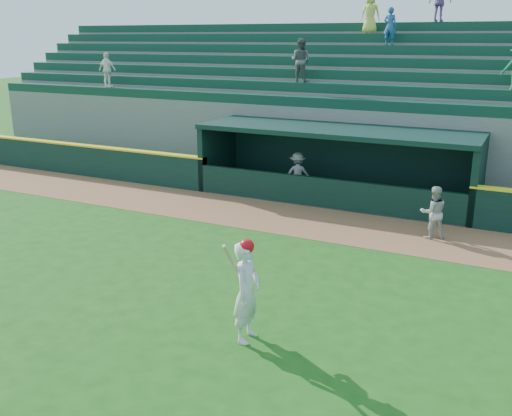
{
  "coord_description": "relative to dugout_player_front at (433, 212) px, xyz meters",
  "views": [
    {
      "loc": [
        6.02,
        -10.58,
        5.38
      ],
      "look_at": [
        0.0,
        1.6,
        1.3
      ],
      "focal_mm": 40.0,
      "sensor_mm": 36.0,
      "label": 1
    }
  ],
  "objects": [
    {
      "name": "warning_track",
      "position": [
        -3.76,
        -0.14,
        -0.74
      ],
      "size": [
        40.0,
        3.0,
        0.01
      ],
      "primitive_type": "cube",
      "color": "brown",
      "rests_on": "ground"
    },
    {
      "name": "dugout",
      "position": [
        -3.76,
        2.96,
        0.61
      ],
      "size": [
        9.4,
        2.8,
        2.46
      ],
      "color": "slate",
      "rests_on": "ground"
    },
    {
      "name": "dugout_player_front",
      "position": [
        0.0,
        0.0,
        0.0
      ],
      "size": [
        0.9,
        0.82,
        1.49
      ],
      "primitive_type": "imported",
      "rotation": [
        0.0,
        0.0,
        3.59
      ],
      "color": "#A8A8A2",
      "rests_on": "ground"
    },
    {
      "name": "stands",
      "position": [
        -3.74,
        7.52,
        1.65
      ],
      "size": [
        34.5,
        6.25,
        7.49
      ],
      "color": "slate",
      "rests_on": "ground"
    },
    {
      "name": "field_wall_left",
      "position": [
        -16.01,
        1.51,
        -0.15
      ],
      "size": [
        15.5,
        0.3,
        1.2
      ],
      "primitive_type": "cube",
      "color": "black",
      "rests_on": "ground"
    },
    {
      "name": "wall_stripe_left",
      "position": [
        -16.01,
        1.51,
        0.48
      ],
      "size": [
        15.5,
        0.32,
        0.06
      ],
      "primitive_type": "cube",
      "color": "yellow",
      "rests_on": "field_wall_left"
    },
    {
      "name": "dugout_player_inside",
      "position": [
        -5.1,
        2.58,
        0.01
      ],
      "size": [
        1.12,
        0.92,
        1.52
      ],
      "primitive_type": "imported",
      "rotation": [
        0.0,
        0.0,
        3.57
      ],
      "color": "#ABABA6",
      "rests_on": "ground"
    },
    {
      "name": "ground",
      "position": [
        -3.76,
        -5.04,
        -0.75
      ],
      "size": [
        120.0,
        120.0,
        0.0
      ],
      "primitive_type": "plane",
      "color": "#194C13",
      "rests_on": "ground"
    },
    {
      "name": "batter_at_plate",
      "position": [
        -2.07,
        -7.23,
        0.24
      ],
      "size": [
        0.5,
        0.84,
        1.98
      ],
      "color": "silver",
      "rests_on": "ground"
    }
  ]
}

